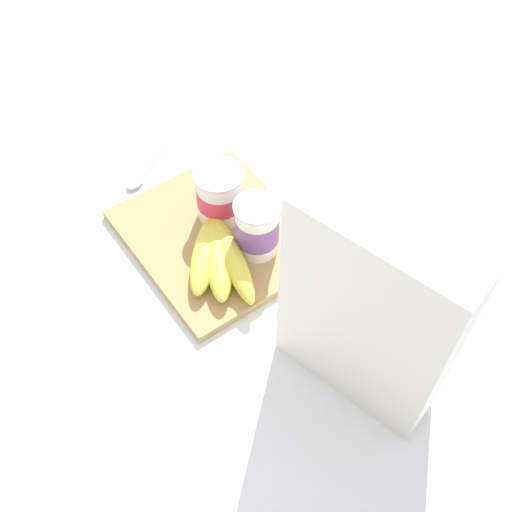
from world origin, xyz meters
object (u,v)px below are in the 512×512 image
at_px(yogurt_cup_front, 220,195).
at_px(banana_bunch, 219,256).
at_px(cutting_board, 217,235).
at_px(cereal_box, 367,315).
at_px(spoon, 143,173).
at_px(yogurt_cup_back, 257,228).

xyz_separation_m(yogurt_cup_front, banana_bunch, (0.08, -0.06, -0.03)).
height_order(cutting_board, cereal_box, cereal_box).
relative_size(cereal_box, spoon, 2.34).
bearing_deg(yogurt_cup_back, cereal_box, -4.47).
bearing_deg(cereal_box, cutting_board, 168.68).
relative_size(cutting_board, yogurt_cup_front, 3.23).
xyz_separation_m(cutting_board, cereal_box, (0.30, 0.01, 0.14)).
relative_size(cereal_box, yogurt_cup_back, 3.13).
xyz_separation_m(cutting_board, banana_bunch, (0.05, -0.03, 0.02)).
relative_size(yogurt_cup_back, banana_bunch, 0.50).
bearing_deg(yogurt_cup_front, spoon, -162.43).
height_order(cereal_box, spoon, cereal_box).
height_order(yogurt_cup_back, banana_bunch, yogurt_cup_back).
distance_m(banana_bunch, spoon, 0.25).
distance_m(yogurt_cup_back, spoon, 0.27).
height_order(cutting_board, yogurt_cup_back, yogurt_cup_back).
xyz_separation_m(cutting_board, yogurt_cup_back, (0.06, 0.03, 0.05)).
bearing_deg(spoon, yogurt_cup_front, 17.57).
bearing_deg(cereal_box, yogurt_cup_front, 163.70).
bearing_deg(cereal_box, yogurt_cup_back, 161.38).
height_order(cereal_box, banana_bunch, cereal_box).
xyz_separation_m(cereal_box, yogurt_cup_back, (-0.24, 0.02, -0.09)).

